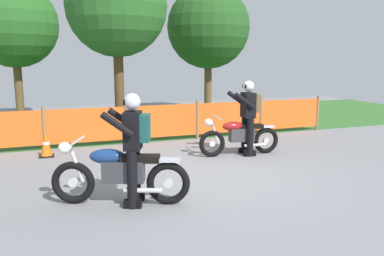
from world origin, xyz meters
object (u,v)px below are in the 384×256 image
object	(u,v)px
motorcycle_trailing	(119,173)
rider_trailing	(134,143)
motorcycle_lead	(239,136)
traffic_cone	(46,145)
rider_lead	(248,113)

from	to	relation	value
motorcycle_trailing	rider_trailing	world-z (taller)	rider_trailing
motorcycle_lead	rider_trailing	xyz separation A→B (m)	(-2.85, -2.20, 0.51)
rider_trailing	traffic_cone	distance (m)	3.83
motorcycle_trailing	rider_trailing	size ratio (longest dim) A/B	1.19
motorcycle_lead	traffic_cone	distance (m)	4.35
rider_lead	motorcycle_trailing	bearing A→B (deg)	37.45
traffic_cone	motorcycle_lead	bearing A→B (deg)	-17.85
motorcycle_trailing	rider_trailing	distance (m)	0.52
motorcycle_trailing	rider_trailing	xyz separation A→B (m)	(0.21, -0.08, 0.47)
motorcycle_lead	motorcycle_trailing	bearing A→B (deg)	39.37
motorcycle_lead	traffic_cone	xyz separation A→B (m)	(-4.14, 1.33, -0.18)
motorcycle_trailing	motorcycle_lead	bearing A→B (deg)	-124.29
rider_lead	rider_trailing	bearing A→B (deg)	40.24
motorcycle_lead	motorcycle_trailing	xyz separation A→B (m)	(-3.07, -2.12, 0.04)
rider_trailing	traffic_cone	bearing A→B (deg)	-49.07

